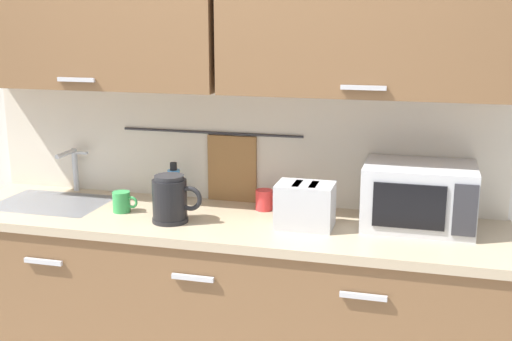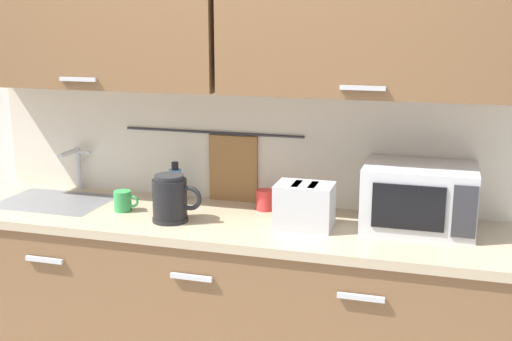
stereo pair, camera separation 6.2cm
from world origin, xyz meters
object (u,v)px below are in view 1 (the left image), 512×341
Objects in this scene: electric_kettle at (171,199)px; toaster at (305,205)px; microwave at (419,196)px; mug_by_kettle at (265,200)px; mug_near_sink at (122,202)px; dish_soap_bottle at (174,185)px.

electric_kettle is 0.58m from toaster.
microwave is 0.70m from mug_by_kettle.
toaster is (0.85, 0.00, 0.05)m from mug_near_sink.
mug_near_sink is at bearing -129.40° from dish_soap_bottle.
mug_by_kettle is (0.35, 0.28, -0.05)m from electric_kettle.
mug_by_kettle is at bearing 138.92° from toaster.
toaster is (0.58, 0.08, -0.01)m from electric_kettle.
dish_soap_bottle is 0.77× the size of toaster.
electric_kettle is at bearing -172.13° from toaster.
mug_by_kettle is at bearing 174.76° from microwave.
toaster reaches higher than mug_near_sink.
microwave reaches higher than electric_kettle.
mug_by_kettle is (-0.22, 0.20, -0.05)m from toaster.
dish_soap_bottle is at bearing 163.09° from toaster.
toaster is at bearing 7.87° from electric_kettle.
microwave reaches higher than toaster.
microwave is 0.48m from toaster.
electric_kettle is 0.45m from mug_by_kettle.
electric_kettle is at bearing -15.77° from mug_near_sink.
microwave is 1.06m from electric_kettle.
electric_kettle is 0.29m from mug_near_sink.
electric_kettle reaches higher than dish_soap_bottle.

